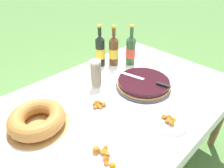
{
  "coord_description": "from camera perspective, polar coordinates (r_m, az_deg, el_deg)",
  "views": [
    {
      "loc": [
        -0.74,
        -0.72,
        1.46
      ],
      "look_at": [
        0.03,
        0.07,
        0.73
      ],
      "focal_mm": 32.0,
      "sensor_mm": 36.0,
      "label": 1
    }
  ],
  "objects": [
    {
      "name": "snack_plate_near",
      "position": [
        1.16,
        15.95,
        -10.13
      ],
      "size": [
        0.21,
        0.21,
        0.05
      ],
      "color": "white",
      "rests_on": "tablecloth"
    },
    {
      "name": "bundt_cake",
      "position": [
        1.15,
        -20.61,
        -9.4
      ],
      "size": [
        0.33,
        0.33,
        0.09
      ],
      "color": "#B78447",
      "rests_on": "tablecloth"
    },
    {
      "name": "juice_bottle_red",
      "position": [
        1.62,
        -3.38,
        9.53
      ],
      "size": [
        0.08,
        0.08,
        0.34
      ],
      "color": "black",
      "rests_on": "tablecloth"
    },
    {
      "name": "cider_bottle_green",
      "position": [
        1.65,
        5.36,
        9.67
      ],
      "size": [
        0.08,
        0.08,
        0.33
      ],
      "color": "#2D562D",
      "rests_on": "tablecloth"
    },
    {
      "name": "snack_plate_left",
      "position": [
        0.96,
        -1.61,
        -20.52
      ],
      "size": [
        0.22,
        0.22,
        0.06
      ],
      "color": "white",
      "rests_on": "tablecloth"
    },
    {
      "name": "snack_plate_right",
      "position": [
        1.22,
        -3.42,
        -5.79
      ],
      "size": [
        0.2,
        0.2,
        0.05
      ],
      "color": "white",
      "rests_on": "tablecloth"
    },
    {
      "name": "ground_plane",
      "position": [
        1.78,
        1.1,
        -21.3
      ],
      "size": [
        16.0,
        16.0,
        0.0
      ],
      "primitive_type": "plane",
      "color": "#568442"
    },
    {
      "name": "tablecloth",
      "position": [
        1.3,
        1.41,
        -4.45
      ],
      "size": [
        1.63,
        1.06,
        0.1
      ],
      "color": "white",
      "rests_on": "garden_table"
    },
    {
      "name": "serving_knife",
      "position": [
        1.37,
        10.18,
        1.02
      ],
      "size": [
        0.11,
        0.37,
        0.01
      ],
      "rotation": [
        0.0,
        0.0,
        1.81
      ],
      "color": "silver",
      "rests_on": "berry_tart"
    },
    {
      "name": "garden_table",
      "position": [
        1.33,
        1.38,
        -6.02
      ],
      "size": [
        1.62,
        1.05,
        0.67
      ],
      "color": "brown",
      "rests_on": "ground_plane"
    },
    {
      "name": "cider_bottle_amber",
      "position": [
        1.63,
        0.49,
        9.54
      ],
      "size": [
        0.08,
        0.08,
        0.33
      ],
      "color": "brown",
      "rests_on": "tablecloth"
    },
    {
      "name": "berry_tart",
      "position": [
        1.4,
        8.95,
        0.15
      ],
      "size": [
        0.38,
        0.38,
        0.06
      ],
      "color": "#38383D",
      "rests_on": "tablecloth"
    },
    {
      "name": "cup_stack",
      "position": [
        1.35,
        -4.61,
        2.87
      ],
      "size": [
        0.07,
        0.07,
        0.2
      ],
      "color": "beige",
      "rests_on": "tablecloth"
    }
  ]
}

